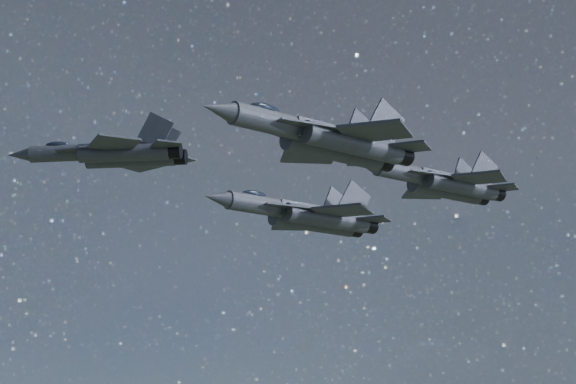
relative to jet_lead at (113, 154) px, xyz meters
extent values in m
cylinder|color=#32353F|center=(-3.52, 1.46, 0.20)|extent=(6.73, 3.87, 1.41)
cone|color=#32353F|center=(-7.54, 3.12, 0.20)|extent=(2.49, 2.00, 1.27)
ellipsoid|color=#1A2230|center=(-4.53, 1.87, 0.88)|extent=(2.36, 1.70, 0.70)
cube|color=#32353F|center=(0.83, -0.34, 0.16)|extent=(7.38, 4.10, 1.18)
cylinder|color=#32353F|center=(0.82, -1.32, -0.25)|extent=(7.57, 4.22, 1.41)
cylinder|color=#32353F|center=(1.51, 0.35, -0.25)|extent=(7.57, 4.22, 1.41)
cylinder|color=black|center=(4.67, -2.91, -0.25)|extent=(1.59, 1.66, 1.30)
cylinder|color=black|center=(5.36, -1.24, -0.25)|extent=(1.59, 1.66, 1.30)
cube|color=#32353F|center=(-2.48, -0.30, 0.09)|extent=(4.48, 3.43, 0.11)
cube|color=#32353F|center=(-1.55, 1.96, 0.09)|extent=(4.81, 1.91, 0.11)
cube|color=#32353F|center=(-0.18, -3.26, -0.07)|extent=(4.04, 4.41, 0.18)
cube|color=#32353F|center=(2.18, 2.43, -0.07)|extent=(5.17, 5.06, 0.18)
cube|color=#32353F|center=(3.88, -3.86, -0.07)|extent=(2.36, 2.52, 0.14)
cube|color=#32353F|center=(5.48, -0.01, -0.07)|extent=(3.06, 3.03, 0.14)
cube|color=#32353F|center=(3.16, -2.53, 1.47)|extent=(2.87, 1.57, 3.22)
cube|color=#32353F|center=(4.03, -0.44, 1.47)|extent=(3.05, 1.10, 3.22)
cylinder|color=#32353F|center=(15.13, 8.26, -1.72)|extent=(8.58, 4.77, 1.79)
cone|color=#32353F|center=(9.99, 6.26, -1.72)|extent=(3.16, 2.50, 1.61)
ellipsoid|color=#1A2230|center=(13.85, 7.76, -0.85)|extent=(2.99, 2.12, 0.89)
cube|color=#32353F|center=(20.70, 10.44, -1.77)|extent=(9.41, 5.04, 1.49)
cylinder|color=#32353F|center=(21.55, 9.54, -2.29)|extent=(9.65, 5.18, 1.79)
cylinder|color=#32353F|center=(20.71, 11.68, -2.29)|extent=(9.65, 5.18, 1.79)
cylinder|color=black|center=(26.47, 11.46, -2.29)|extent=(1.99, 2.09, 1.66)
cylinder|color=black|center=(25.64, 13.60, -2.29)|extent=(1.99, 2.09, 1.66)
cube|color=#32353F|center=(17.62, 7.57, -1.85)|extent=(6.11, 2.32, 0.14)
cube|color=#32353F|center=(16.50, 10.46, -1.85)|extent=(5.73, 4.27, 0.14)
cube|color=#32353F|center=(22.34, 6.88, -2.06)|extent=(6.57, 6.46, 0.23)
cube|color=#32353F|center=(19.49, 14.16, -2.06)|extent=(5.21, 5.67, 0.23)
cube|color=#32353F|center=(26.59, 9.90, -2.06)|extent=(3.90, 3.86, 0.17)
cube|color=#32353F|center=(24.66, 14.83, -2.06)|extent=(3.05, 3.24, 0.17)
cube|color=#32353F|center=(24.76, 10.48, -0.11)|extent=(3.89, 1.32, 4.09)
cube|color=#32353F|center=(23.71, 13.16, -0.11)|extent=(3.67, 1.92, 4.09)
cylinder|color=#32353F|center=(9.52, -18.48, -2.41)|extent=(7.59, 4.46, 1.60)
cone|color=#32353F|center=(5.01, -20.43, -2.41)|extent=(2.82, 2.29, 1.43)
ellipsoid|color=#1A2230|center=(8.39, -18.97, -1.65)|extent=(2.66, 1.95, 0.79)
cube|color=#32353F|center=(14.41, -16.38, -2.47)|extent=(8.32, 4.73, 1.33)
cylinder|color=#32353F|center=(15.19, -17.16, -2.93)|extent=(8.53, 4.87, 1.60)
cylinder|color=#32353F|center=(14.38, -15.28, -2.93)|extent=(8.53, 4.87, 1.60)
cylinder|color=black|center=(19.52, -15.30, -2.93)|extent=(1.81, 1.88, 1.47)
cylinder|color=black|center=(18.71, -13.42, -2.93)|extent=(1.81, 1.88, 1.47)
cube|color=#32353F|center=(11.76, -19.03, -2.54)|extent=(5.44, 2.23, 0.12)
cube|color=#32353F|center=(10.67, -16.49, -2.54)|extent=(5.03, 3.93, 0.12)
cube|color=#32353F|center=(15.97, -19.50, -2.72)|extent=(5.84, 5.71, 0.20)
cube|color=#32353F|center=(13.22, -13.10, -2.72)|extent=(4.51, 4.94, 0.20)
cube|color=#32353F|center=(19.67, -16.68, -2.72)|extent=(3.46, 3.42, 0.15)
cube|color=#32353F|center=(17.81, -12.36, -2.72)|extent=(2.64, 2.82, 0.15)
cube|color=#32353F|center=(18.02, -16.22, -0.98)|extent=(3.43, 1.29, 3.64)
cube|color=#32353F|center=(17.01, -13.87, -0.98)|extent=(3.22, 1.81, 3.64)
cylinder|color=#32353F|center=(24.20, -5.18, -1.38)|extent=(7.07, 3.93, 1.48)
cone|color=#32353F|center=(19.96, -6.83, -1.38)|extent=(2.60, 2.06, 1.33)
ellipsoid|color=#1A2230|center=(23.14, -5.59, -0.67)|extent=(2.46, 1.75, 0.73)
cube|color=#32353F|center=(28.79, -3.38, -1.43)|extent=(7.76, 4.15, 1.23)
cylinder|color=#32353F|center=(29.49, -4.13, -1.86)|extent=(7.95, 4.28, 1.48)
cylinder|color=#32353F|center=(28.80, -2.36, -1.86)|extent=(7.95, 4.28, 1.48)
cylinder|color=black|center=(33.55, -2.54, -1.86)|extent=(1.64, 1.72, 1.36)
cylinder|color=black|center=(32.86, -0.77, -1.86)|extent=(1.64, 1.72, 1.36)
cube|color=#32353F|center=(26.26, -5.75, -1.50)|extent=(5.04, 1.91, 0.11)
cube|color=#32353F|center=(25.32, -3.36, -1.50)|extent=(4.72, 3.52, 0.11)
cube|color=#32353F|center=(30.14, -6.32, -1.67)|extent=(5.42, 5.32, 0.19)
cube|color=#32353F|center=(27.79, -0.31, -1.67)|extent=(4.29, 4.67, 0.19)
cube|color=#32353F|center=(33.65, -3.83, -1.67)|extent=(3.21, 3.18, 0.14)
cube|color=#32353F|center=(32.06, 0.23, -1.67)|extent=(2.51, 2.67, 0.14)
cube|color=#32353F|center=(32.14, -3.35, -0.06)|extent=(3.21, 1.09, 3.37)
cube|color=#32353F|center=(31.27, -1.14, -0.06)|extent=(3.03, 1.58, 3.37)
camera|label=1|loc=(-5.73, -77.98, -22.33)|focal=60.00mm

